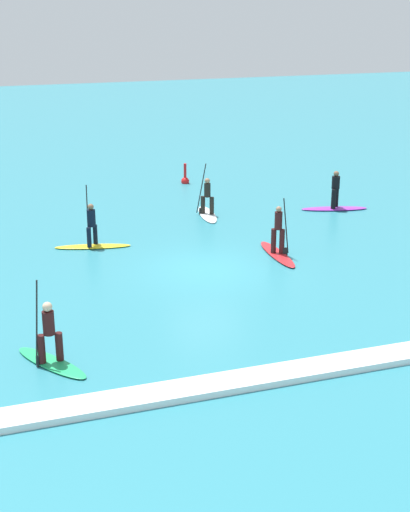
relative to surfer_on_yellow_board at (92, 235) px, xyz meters
The scene contains 8 objects.
ground_plane 4.99m from the surfer_on_yellow_board, 47.95° to the right, with size 120.00×120.00×0.00m, color teal.
surfer_on_yellow_board is the anchor object (origin of this frame).
surfer_on_red_board 7.09m from the surfer_on_yellow_board, 26.30° to the right, with size 0.74×3.11×2.24m.
surfer_on_purple_board 11.49m from the surfer_on_yellow_board, ahead, with size 3.08×1.40×1.78m.
surfer_on_white_board 6.25m from the surfer_on_yellow_board, 26.42° to the left, with size 1.05×2.79×2.31m.
surfer_on_green_board 9.61m from the surfer_on_yellow_board, 106.93° to the right, with size 1.91×2.61×2.39m.
marker_buoy 10.87m from the surfer_on_yellow_board, 53.68° to the left, with size 0.42×0.42×1.13m.
wave_crest 12.24m from the surfer_on_yellow_board, 74.23° to the right, with size 23.53×0.90×0.18m, color white.
Camera 1 is at (-7.88, -23.38, 9.17)m, focal length 52.22 mm.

